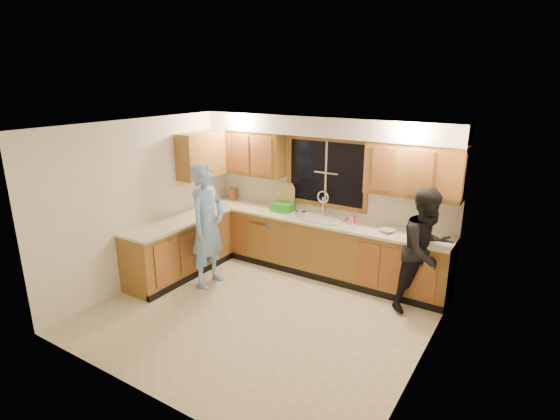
# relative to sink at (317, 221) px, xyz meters

# --- Properties ---
(floor) EXTENTS (4.20, 4.20, 0.00)m
(floor) POSITION_rel_sink_xyz_m (0.00, -1.60, -0.86)
(floor) COLOR beige
(floor) RESTS_ON ground
(ceiling) EXTENTS (4.20, 4.20, 0.00)m
(ceiling) POSITION_rel_sink_xyz_m (0.00, -1.60, 1.64)
(ceiling) COLOR silver
(wall_back) EXTENTS (4.20, 0.00, 4.20)m
(wall_back) POSITION_rel_sink_xyz_m (0.00, 0.30, 0.39)
(wall_back) COLOR white
(wall_back) RESTS_ON ground
(wall_left) EXTENTS (0.00, 3.80, 3.80)m
(wall_left) POSITION_rel_sink_xyz_m (-2.10, -1.60, 0.39)
(wall_left) COLOR white
(wall_left) RESTS_ON ground
(wall_right) EXTENTS (0.00, 3.80, 3.80)m
(wall_right) POSITION_rel_sink_xyz_m (2.10, -1.60, 0.39)
(wall_right) COLOR white
(wall_right) RESTS_ON ground
(base_cabinets_back) EXTENTS (4.20, 0.60, 0.88)m
(base_cabinets_back) POSITION_rel_sink_xyz_m (0.00, -0.00, -0.42)
(base_cabinets_back) COLOR olive
(base_cabinets_back) RESTS_ON ground
(base_cabinets_left) EXTENTS (0.60, 1.90, 0.88)m
(base_cabinets_left) POSITION_rel_sink_xyz_m (-1.80, -1.25, -0.42)
(base_cabinets_left) COLOR olive
(base_cabinets_left) RESTS_ON ground
(countertop_back) EXTENTS (4.20, 0.63, 0.04)m
(countertop_back) POSITION_rel_sink_xyz_m (0.00, -0.02, 0.04)
(countertop_back) COLOR #EBE1C5
(countertop_back) RESTS_ON base_cabinets_back
(countertop_left) EXTENTS (0.63, 1.90, 0.04)m
(countertop_left) POSITION_rel_sink_xyz_m (-1.79, -1.25, 0.04)
(countertop_left) COLOR #EBE1C5
(countertop_left) RESTS_ON base_cabinets_left
(upper_cabinets_left) EXTENTS (1.35, 0.33, 0.75)m
(upper_cabinets_left) POSITION_rel_sink_xyz_m (-1.43, 0.13, 0.96)
(upper_cabinets_left) COLOR olive
(upper_cabinets_left) RESTS_ON wall_back
(upper_cabinets_right) EXTENTS (1.35, 0.33, 0.75)m
(upper_cabinets_right) POSITION_rel_sink_xyz_m (1.43, 0.13, 0.96)
(upper_cabinets_right) COLOR olive
(upper_cabinets_right) RESTS_ON wall_back
(upper_cabinets_return) EXTENTS (0.33, 0.90, 0.75)m
(upper_cabinets_return) POSITION_rel_sink_xyz_m (-1.94, -0.48, 0.96)
(upper_cabinets_return) COLOR olive
(upper_cabinets_return) RESTS_ON wall_left
(soffit) EXTENTS (4.20, 0.35, 0.30)m
(soffit) POSITION_rel_sink_xyz_m (0.00, 0.12, 1.49)
(soffit) COLOR white
(soffit) RESTS_ON wall_back
(window_frame) EXTENTS (1.44, 0.03, 1.14)m
(window_frame) POSITION_rel_sink_xyz_m (0.00, 0.29, 0.74)
(window_frame) COLOR black
(window_frame) RESTS_ON wall_back
(sink) EXTENTS (0.86, 0.52, 0.57)m
(sink) POSITION_rel_sink_xyz_m (0.00, 0.00, 0.00)
(sink) COLOR silver
(sink) RESTS_ON countertop_back
(dishwasher) EXTENTS (0.60, 0.56, 0.82)m
(dishwasher) POSITION_rel_sink_xyz_m (-0.85, -0.01, -0.45)
(dishwasher) COLOR silver
(dishwasher) RESTS_ON floor
(stove) EXTENTS (0.58, 0.75, 0.90)m
(stove) POSITION_rel_sink_xyz_m (-1.80, -1.82, -0.41)
(stove) COLOR silver
(stove) RESTS_ON floor
(man) EXTENTS (0.51, 0.72, 1.88)m
(man) POSITION_rel_sink_xyz_m (-1.17, -1.26, 0.08)
(man) COLOR #7AADE7
(man) RESTS_ON floor
(woman) EXTENTS (1.01, 1.05, 1.71)m
(woman) POSITION_rel_sink_xyz_m (1.80, -0.31, -0.01)
(woman) COLOR black
(woman) RESTS_ON floor
(knife_block) EXTENTS (0.13, 0.12, 0.21)m
(knife_block) POSITION_rel_sink_xyz_m (-1.81, 0.17, 0.16)
(knife_block) COLOR #9E5B2B
(knife_block) RESTS_ON countertop_back
(cutting_board) EXTENTS (0.34, 0.21, 0.42)m
(cutting_board) POSITION_rel_sink_xyz_m (-0.72, 0.22, 0.27)
(cutting_board) COLOR tan
(cutting_board) RESTS_ON countertop_back
(dish_crate) EXTENTS (0.31, 0.29, 0.14)m
(dish_crate) POSITION_rel_sink_xyz_m (-0.66, 0.02, 0.13)
(dish_crate) COLOR green
(dish_crate) RESTS_ON countertop_back
(soap_bottle) EXTENTS (0.08, 0.08, 0.17)m
(soap_bottle) POSITION_rel_sink_xyz_m (0.58, 0.05, 0.14)
(soap_bottle) COLOR #FF6188
(soap_bottle) RESTS_ON countertop_back
(bowl) EXTENTS (0.27, 0.27, 0.05)m
(bowl) POSITION_rel_sink_xyz_m (1.17, -0.07, 0.08)
(bowl) COLOR silver
(bowl) RESTS_ON countertop_back
(can_left) EXTENTS (0.07, 0.07, 0.11)m
(can_left) POSITION_rel_sink_xyz_m (-0.27, -0.17, 0.11)
(can_left) COLOR beige
(can_left) RESTS_ON countertop_back
(can_right) EXTENTS (0.07, 0.07, 0.12)m
(can_right) POSITION_rel_sink_xyz_m (-0.16, -0.14, 0.12)
(can_right) COLOR beige
(can_right) RESTS_ON countertop_back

